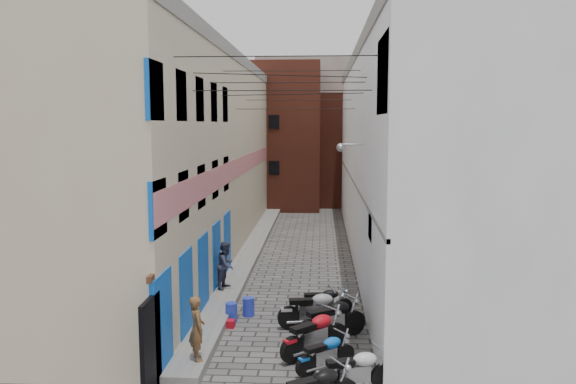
% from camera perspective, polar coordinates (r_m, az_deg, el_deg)
% --- Properties ---
extents(plinth, '(0.90, 26.00, 0.25)m').
position_cam_1_polar(plinth, '(25.61, -3.79, -6.06)').
color(plinth, slate).
rests_on(plinth, ground).
extents(building_left, '(5.10, 27.00, 9.00)m').
position_cam_1_polar(building_left, '(25.48, -10.45, 3.72)').
color(building_left, '#C2B392').
rests_on(building_left, ground).
extents(building_right, '(5.94, 26.00, 9.00)m').
position_cam_1_polar(building_right, '(25.09, 12.34, 3.64)').
color(building_right, silver).
rests_on(building_right, ground).
extents(building_far_brick_left, '(6.00, 6.00, 10.00)m').
position_cam_1_polar(building_far_brick_left, '(39.89, -1.06, 5.67)').
color(building_far_brick_left, brown).
rests_on(building_far_brick_left, ground).
extents(building_far_brick_right, '(5.00, 6.00, 8.00)m').
position_cam_1_polar(building_far_brick_right, '(41.84, 6.02, 4.33)').
color(building_far_brick_right, brown).
rests_on(building_far_brick_right, ground).
extents(building_far_concrete, '(8.00, 5.00, 11.00)m').
position_cam_1_polar(building_far_concrete, '(45.77, 2.04, 6.46)').
color(building_far_concrete, slate).
rests_on(building_far_concrete, ground).
extents(far_shopfront, '(2.00, 0.30, 2.40)m').
position_cam_1_polar(far_shopfront, '(37.27, 1.68, -0.28)').
color(far_shopfront, black).
rests_on(far_shopfront, ground).
extents(overhead_wires, '(5.80, 13.02, 1.32)m').
position_cam_1_polar(overhead_wires, '(19.47, 0.13, 10.60)').
color(overhead_wires, black).
rests_on(overhead_wires, ground).
extents(motorcycle_b, '(2.03, 1.15, 1.12)m').
position_cam_1_polar(motorcycle_b, '(12.92, 6.92, -17.41)').
color(motorcycle_b, silver).
rests_on(motorcycle_b, ground).
extents(motorcycle_c, '(1.68, 1.46, 0.99)m').
position_cam_1_polar(motorcycle_c, '(13.90, 3.88, -15.87)').
color(motorcycle_c, blue).
rests_on(motorcycle_c, ground).
extents(motorcycle_d, '(2.06, 1.96, 1.25)m').
position_cam_1_polar(motorcycle_d, '(14.71, 2.74, -14.00)').
color(motorcycle_d, red).
rests_on(motorcycle_d, ground).
extents(motorcycle_e, '(2.21, 1.76, 1.26)m').
position_cam_1_polar(motorcycle_e, '(15.73, 4.48, -12.57)').
color(motorcycle_e, black).
rests_on(motorcycle_e, ground).
extents(motorcycle_f, '(2.24, 1.02, 1.25)m').
position_cam_1_polar(motorcycle_f, '(16.51, 2.72, -11.63)').
color(motorcycle_f, '#9D9DA2').
rests_on(motorcycle_f, ground).
extents(motorcycle_g, '(1.86, 0.81, 1.04)m').
position_cam_1_polar(motorcycle_g, '(17.49, 3.69, -10.92)').
color(motorcycle_g, black).
rests_on(motorcycle_g, ground).
extents(person_a, '(0.58, 0.68, 1.57)m').
position_cam_1_polar(person_a, '(13.96, -9.24, -13.47)').
color(person_a, brown).
rests_on(person_a, plinth).
extents(person_b, '(0.81, 0.93, 1.63)m').
position_cam_1_polar(person_b, '(19.54, -6.31, -7.37)').
color(person_b, '#33354D').
rests_on(person_b, plinth).
extents(water_jug_near, '(0.47, 0.47, 0.56)m').
position_cam_1_polar(water_jug_near, '(17.26, -5.78, -12.04)').
color(water_jug_near, blue).
rests_on(water_jug_near, ground).
extents(water_jug_far, '(0.47, 0.47, 0.57)m').
position_cam_1_polar(water_jug_far, '(17.66, -4.03, -11.55)').
color(water_jug_far, blue).
rests_on(water_jug_far, ground).
extents(red_crate, '(0.37, 0.29, 0.22)m').
position_cam_1_polar(red_crate, '(16.82, -6.06, -13.16)').
color(red_crate, red).
rests_on(red_crate, ground).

